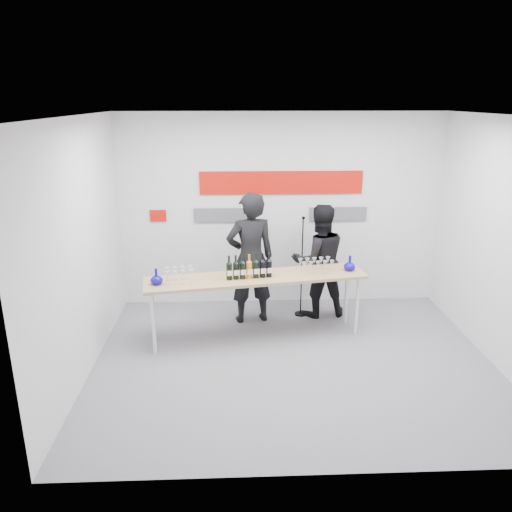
# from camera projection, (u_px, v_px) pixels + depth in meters

# --- Properties ---
(ground) EXTENTS (5.00, 5.00, 0.00)m
(ground) POSITION_uv_depth(u_px,v_px,m) (293.00, 361.00, 6.32)
(ground) COLOR slate
(ground) RESTS_ON ground
(back_wall) EXTENTS (5.00, 0.04, 3.00)m
(back_wall) POSITION_uv_depth(u_px,v_px,m) (281.00, 211.00, 7.77)
(back_wall) COLOR silver
(back_wall) RESTS_ON ground
(signage) EXTENTS (3.38, 0.02, 0.79)m
(signage) POSITION_uv_depth(u_px,v_px,m) (278.00, 192.00, 7.64)
(signage) COLOR #BE1208
(signage) RESTS_ON back_wall
(tasting_table) EXTENTS (3.04, 1.08, 0.89)m
(tasting_table) POSITION_uv_depth(u_px,v_px,m) (256.00, 281.00, 6.72)
(tasting_table) COLOR tan
(tasting_table) RESTS_ON ground
(wine_bottles) EXTENTS (0.62, 0.17, 0.33)m
(wine_bottles) POSITION_uv_depth(u_px,v_px,m) (249.00, 266.00, 6.59)
(wine_bottles) COLOR black
(wine_bottles) RESTS_ON tasting_table
(decanter_left) EXTENTS (0.16, 0.16, 0.21)m
(decanter_left) POSITION_uv_depth(u_px,v_px,m) (156.00, 276.00, 6.39)
(decanter_left) COLOR #0D0894
(decanter_left) RESTS_ON tasting_table
(decanter_right) EXTENTS (0.16, 0.16, 0.21)m
(decanter_right) POSITION_uv_depth(u_px,v_px,m) (350.00, 263.00, 6.90)
(decanter_right) COLOR #0D0894
(decanter_right) RESTS_ON tasting_table
(glasses_left) EXTENTS (0.39, 0.27, 0.18)m
(glasses_left) POSITION_uv_depth(u_px,v_px,m) (179.00, 275.00, 6.47)
(glasses_left) COLOR silver
(glasses_left) RESTS_ON tasting_table
(glasses_right) EXTENTS (0.48, 0.29, 0.18)m
(glasses_right) POSITION_uv_depth(u_px,v_px,m) (316.00, 266.00, 6.84)
(glasses_right) COLOR silver
(glasses_right) RESTS_ON tasting_table
(presenter_left) EXTENTS (0.79, 0.61, 1.94)m
(presenter_left) POSITION_uv_depth(u_px,v_px,m) (250.00, 258.00, 7.20)
(presenter_left) COLOR black
(presenter_left) RESTS_ON ground
(presenter_right) EXTENTS (0.92, 0.76, 1.72)m
(presenter_right) POSITION_uv_depth(u_px,v_px,m) (319.00, 261.00, 7.45)
(presenter_right) COLOR black
(presenter_right) RESTS_ON ground
(mic_stand) EXTENTS (0.18, 0.18, 1.56)m
(mic_stand) POSITION_uv_depth(u_px,v_px,m) (301.00, 286.00, 7.53)
(mic_stand) COLOR black
(mic_stand) RESTS_ON ground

